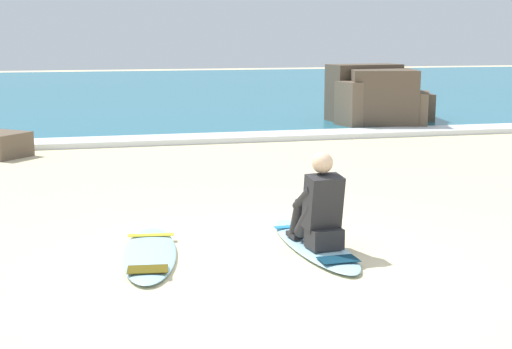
# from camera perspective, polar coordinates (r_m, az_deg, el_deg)

# --- Properties ---
(ground_plane) EXTENTS (80.00, 80.00, 0.00)m
(ground_plane) POSITION_cam_1_polar(r_m,az_deg,el_deg) (6.89, 1.09, -7.35)
(ground_plane) COLOR beige
(sea) EXTENTS (80.00, 28.00, 0.10)m
(sea) POSITION_cam_1_polar(r_m,az_deg,el_deg) (28.56, -10.50, 6.39)
(sea) COLOR teal
(sea) RESTS_ON ground
(breaking_foam) EXTENTS (80.00, 0.90, 0.11)m
(breaking_foam) POSITION_cam_1_polar(r_m,az_deg,el_deg) (14.97, -7.24, 2.66)
(breaking_foam) COLOR white
(breaking_foam) RESTS_ON ground
(surfboard_main) EXTENTS (0.58, 2.11, 0.08)m
(surfboard_main) POSITION_cam_1_polar(r_m,az_deg,el_deg) (7.61, 4.48, -5.35)
(surfboard_main) COLOR #9ED1E5
(surfboard_main) RESTS_ON ground
(surfer_seated) EXTENTS (0.42, 0.73, 0.95)m
(surfer_seated) POSITION_cam_1_polar(r_m,az_deg,el_deg) (7.35, 4.90, -2.71)
(surfer_seated) COLOR #232326
(surfer_seated) RESTS_ON surfboard_main
(surfboard_spare_near) EXTENTS (0.76, 1.97, 0.08)m
(surfboard_spare_near) POSITION_cam_1_polar(r_m,az_deg,el_deg) (7.34, -8.20, -6.03)
(surfboard_spare_near) COLOR #9ED1E5
(surfboard_spare_near) RESTS_ON ground
(rock_outcrop_distant) EXTENTS (2.81, 2.76, 1.44)m
(rock_outcrop_distant) POSITION_cam_1_polar(r_m,az_deg,el_deg) (17.74, 9.69, 5.58)
(rock_outcrop_distant) COLOR brown
(rock_outcrop_distant) RESTS_ON ground
(shoreline_rock) EXTENTS (1.13, 1.12, 0.44)m
(shoreline_rock) POSITION_cam_1_polar(r_m,az_deg,el_deg) (13.83, -19.06, 2.18)
(shoreline_rock) COLOR brown
(shoreline_rock) RESTS_ON ground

